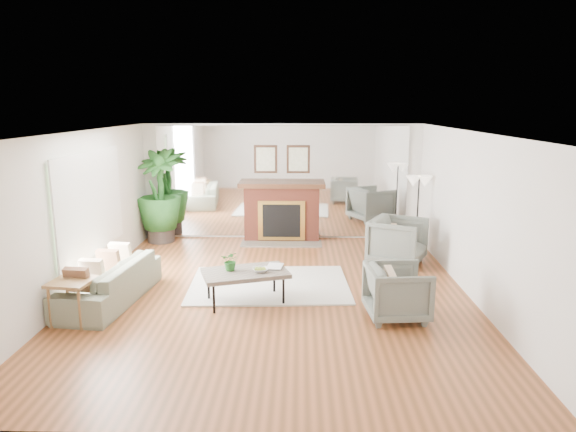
{
  "coord_description": "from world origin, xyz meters",
  "views": [
    {
      "loc": [
        0.39,
        -7.56,
        2.88
      ],
      "look_at": [
        0.2,
        0.6,
        1.12
      ],
      "focal_mm": 32.0,
      "sensor_mm": 36.0,
      "label": 1
    }
  ],
  "objects_px": {
    "fireplace": "(282,211)",
    "potted_ficus": "(159,193)",
    "sofa": "(110,282)",
    "side_table": "(72,287)",
    "armchair_front": "(397,292)",
    "floor_lamp": "(419,188)",
    "armchair_back": "(398,241)",
    "coffee_table": "(245,274)"
  },
  "relations": [
    {
      "from": "sofa",
      "to": "side_table",
      "type": "distance_m",
      "value": 0.84
    },
    {
      "from": "fireplace",
      "to": "floor_lamp",
      "type": "bearing_deg",
      "value": -18.59
    },
    {
      "from": "coffee_table",
      "to": "potted_ficus",
      "type": "height_order",
      "value": "potted_ficus"
    },
    {
      "from": "armchair_back",
      "to": "armchair_front",
      "type": "relative_size",
      "value": 1.15
    },
    {
      "from": "potted_ficus",
      "to": "floor_lamp",
      "type": "xyz_separation_m",
      "value": [
        5.3,
        -0.75,
        0.26
      ]
    },
    {
      "from": "coffee_table",
      "to": "potted_ficus",
      "type": "bearing_deg",
      "value": 122.27
    },
    {
      "from": "side_table",
      "to": "floor_lamp",
      "type": "bearing_deg",
      "value": 33.13
    },
    {
      "from": "coffee_table",
      "to": "armchair_front",
      "type": "bearing_deg",
      "value": -13.39
    },
    {
      "from": "armchair_front",
      "to": "potted_ficus",
      "type": "bearing_deg",
      "value": 42.62
    },
    {
      "from": "armchair_back",
      "to": "floor_lamp",
      "type": "xyz_separation_m",
      "value": [
        0.5,
        0.71,
        0.89
      ]
    },
    {
      "from": "sofa",
      "to": "floor_lamp",
      "type": "distance_m",
      "value": 5.9
    },
    {
      "from": "sofa",
      "to": "armchair_front",
      "type": "bearing_deg",
      "value": 89.29
    },
    {
      "from": "coffee_table",
      "to": "potted_ficus",
      "type": "relative_size",
      "value": 0.7
    },
    {
      "from": "sofa",
      "to": "floor_lamp",
      "type": "xyz_separation_m",
      "value": [
        5.15,
        2.7,
        1.02
      ]
    },
    {
      "from": "armchair_back",
      "to": "side_table",
      "type": "height_order",
      "value": "armchair_back"
    },
    {
      "from": "sofa",
      "to": "armchair_back",
      "type": "relative_size",
      "value": 2.19
    },
    {
      "from": "fireplace",
      "to": "side_table",
      "type": "relative_size",
      "value": 3.4
    },
    {
      "from": "fireplace",
      "to": "armchair_back",
      "type": "height_order",
      "value": "fireplace"
    },
    {
      "from": "potted_ficus",
      "to": "floor_lamp",
      "type": "bearing_deg",
      "value": -8.04
    },
    {
      "from": "fireplace",
      "to": "floor_lamp",
      "type": "distance_m",
      "value": 2.92
    },
    {
      "from": "side_table",
      "to": "floor_lamp",
      "type": "relative_size",
      "value": 0.39
    },
    {
      "from": "floor_lamp",
      "to": "fireplace",
      "type": "bearing_deg",
      "value": 161.41
    },
    {
      "from": "fireplace",
      "to": "potted_ficus",
      "type": "distance_m",
      "value": 2.64
    },
    {
      "from": "coffee_table",
      "to": "sofa",
      "type": "xyz_separation_m",
      "value": [
        -2.04,
        0.01,
        -0.15
      ]
    },
    {
      "from": "sofa",
      "to": "potted_ficus",
      "type": "bearing_deg",
      "value": -171.07
    },
    {
      "from": "armchair_back",
      "to": "fireplace",
      "type": "bearing_deg",
      "value": 80.82
    },
    {
      "from": "potted_ficus",
      "to": "coffee_table",
      "type": "bearing_deg",
      "value": -57.73
    },
    {
      "from": "coffee_table",
      "to": "armchair_back",
      "type": "distance_m",
      "value": 3.29
    },
    {
      "from": "coffee_table",
      "to": "sofa",
      "type": "bearing_deg",
      "value": 179.61
    },
    {
      "from": "side_table",
      "to": "potted_ficus",
      "type": "bearing_deg",
      "value": 89.32
    },
    {
      "from": "armchair_front",
      "to": "floor_lamp",
      "type": "xyz_separation_m",
      "value": [
        0.97,
        3.23,
        0.94
      ]
    },
    {
      "from": "sofa",
      "to": "side_table",
      "type": "xyz_separation_m",
      "value": [
        -0.2,
        -0.79,
        0.2
      ]
    },
    {
      "from": "side_table",
      "to": "armchair_back",
      "type": "bearing_deg",
      "value": 29.81
    },
    {
      "from": "coffee_table",
      "to": "side_table",
      "type": "bearing_deg",
      "value": -160.84
    },
    {
      "from": "armchair_back",
      "to": "sofa",
      "type": "bearing_deg",
      "value": 140.34
    },
    {
      "from": "armchair_front",
      "to": "side_table",
      "type": "bearing_deg",
      "value": 88.63
    },
    {
      "from": "side_table",
      "to": "fireplace",
      "type": "bearing_deg",
      "value": 58.94
    },
    {
      "from": "fireplace",
      "to": "armchair_back",
      "type": "bearing_deg",
      "value": -36.38
    },
    {
      "from": "fireplace",
      "to": "potted_ficus",
      "type": "height_order",
      "value": "fireplace"
    },
    {
      "from": "sofa",
      "to": "potted_ficus",
      "type": "height_order",
      "value": "potted_ficus"
    },
    {
      "from": "armchair_front",
      "to": "side_table",
      "type": "height_order",
      "value": "armchair_front"
    },
    {
      "from": "fireplace",
      "to": "armchair_front",
      "type": "height_order",
      "value": "fireplace"
    }
  ]
}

